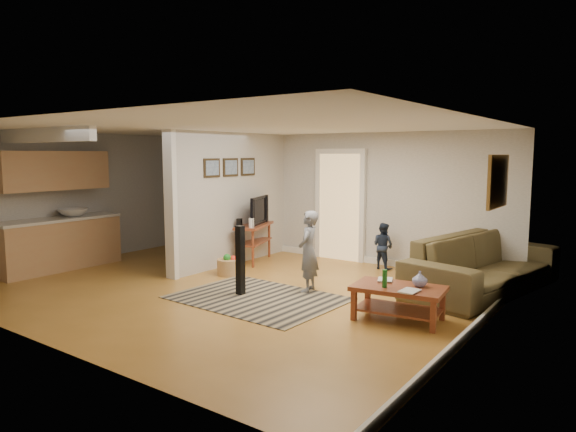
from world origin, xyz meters
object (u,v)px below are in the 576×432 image
object	(u,v)px
tv_console	(255,228)
toy_basket	(229,266)
speaker_right	(240,242)
sofa	(482,291)
coffee_table	(400,294)
speaker_left	(240,261)
toddler	(382,269)
child	(308,291)

from	to	relation	value
tv_console	toy_basket	size ratio (longest dim) A/B	2.95
speaker_right	sofa	bearing A→B (deg)	-8.84
sofa	coffee_table	bearing A→B (deg)	178.50
speaker_left	speaker_right	distance (m)	2.13
tv_console	toddler	world-z (taller)	tv_console
sofa	speaker_right	bearing A→B (deg)	111.25
sofa	child	xyz separation A→B (m)	(-2.18, -1.56, 0.00)
sofa	toddler	world-z (taller)	sofa
toy_basket	toddler	bearing A→B (deg)	45.09
child	toddler	bearing A→B (deg)	157.05
sofa	toy_basket	world-z (taller)	sofa
tv_console	speaker_right	size ratio (longest dim) A/B	1.41
sofa	toy_basket	bearing A→B (deg)	122.25
sofa	toddler	bearing A→B (deg)	86.24
sofa	speaker_left	size ratio (longest dim) A/B	2.83
coffee_table	speaker_left	bearing A→B (deg)	-173.54
coffee_table	speaker_left	world-z (taller)	speaker_left
tv_console	speaker_left	world-z (taller)	speaker_left
speaker_left	toddler	size ratio (longest dim) A/B	1.22
child	tv_console	bearing A→B (deg)	-136.77
tv_console	child	bearing A→B (deg)	-51.17
speaker_right	toddler	bearing A→B (deg)	9.48
sofa	coffee_table	distance (m)	2.12
sofa	tv_console	size ratio (longest dim) A/B	2.35
speaker_left	speaker_right	size ratio (longest dim) A/B	1.18
tv_console	speaker_left	bearing A→B (deg)	-76.26
coffee_table	speaker_left	size ratio (longest dim) A/B	1.15
sofa	speaker_right	world-z (taller)	speaker_right
coffee_table	speaker_left	xyz separation A→B (m)	(-2.41, -0.27, 0.18)
sofa	child	world-z (taller)	child
toddler	child	bearing A→B (deg)	96.02
toy_basket	toddler	distance (m)	2.81
coffee_table	child	xyz separation A→B (m)	(-1.70, 0.48, -0.34)
speaker_left	toddler	bearing A→B (deg)	72.65
toy_basket	child	world-z (taller)	child
tv_console	child	distance (m)	2.49
tv_console	toy_basket	bearing A→B (deg)	-93.58
speaker_right	child	distance (m)	2.33
toy_basket	child	distance (m)	1.73
sofa	speaker_right	size ratio (longest dim) A/B	3.33
coffee_table	speaker_left	distance (m)	2.44
speaker_left	child	distance (m)	1.16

